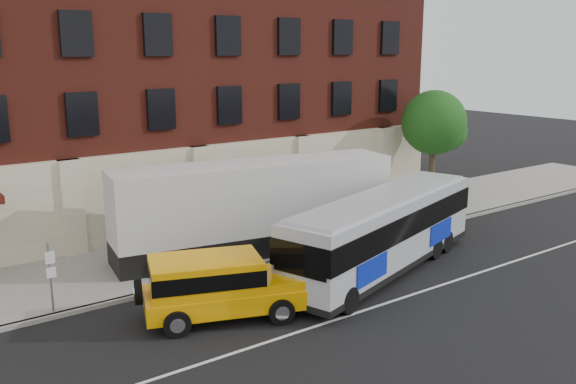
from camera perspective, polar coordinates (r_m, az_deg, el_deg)
ground at (r=21.05m, az=7.84°, el=-11.16°), size 120.00×120.00×0.00m
sidewalk at (r=27.74m, az=-5.15°, el=-4.89°), size 60.00×6.00×0.15m
kerb at (r=25.34m, az=-1.63°, el=-6.60°), size 60.00×0.25×0.15m
lane_line at (r=21.37m, az=6.90°, el=-10.73°), size 60.00×0.12×0.01m
building at (r=33.48m, az=-12.56°, el=11.00°), size 30.00×12.10×15.00m
sign_pole at (r=21.68m, az=-20.90°, el=-7.07°), size 0.30×0.20×2.50m
street_tree at (r=35.85m, az=13.27°, el=5.98°), size 3.60×3.60×6.20m
city_bus at (r=24.56m, az=8.76°, el=-3.41°), size 11.45×5.61×3.08m
yellow_suv at (r=20.40m, az=-6.60°, el=-8.33°), size 5.53×3.72×2.06m
shipping_container at (r=26.24m, az=-3.01°, el=-1.60°), size 12.17×4.46×3.98m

